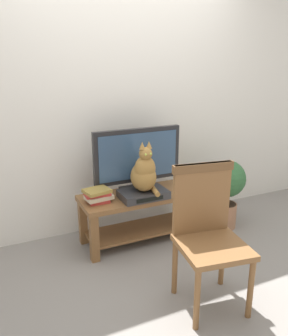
# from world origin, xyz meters

# --- Properties ---
(ground_plane) EXTENTS (12.00, 12.00, 0.00)m
(ground_plane) POSITION_xyz_m (0.00, 0.00, 0.00)
(ground_plane) COLOR gray
(back_wall) EXTENTS (7.00, 0.12, 2.80)m
(back_wall) POSITION_xyz_m (0.00, 0.97, 1.40)
(back_wall) COLOR silver
(back_wall) RESTS_ON ground
(tv_stand) EXTENTS (1.15, 0.45, 0.47)m
(tv_stand) POSITION_xyz_m (0.01, 0.50, 0.32)
(tv_stand) COLOR brown
(tv_stand) RESTS_ON ground
(tv) EXTENTS (0.84, 0.20, 0.60)m
(tv) POSITION_xyz_m (0.01, 0.58, 0.79)
(tv) COLOR black
(tv) RESTS_ON tv_stand
(media_box) EXTENTS (0.42, 0.27, 0.07)m
(media_box) POSITION_xyz_m (-0.01, 0.40, 0.51)
(media_box) COLOR #2D2D30
(media_box) RESTS_ON tv_stand
(cat) EXTENTS (0.22, 0.33, 0.46)m
(cat) POSITION_xyz_m (-0.01, 0.38, 0.71)
(cat) COLOR olive
(cat) RESTS_ON media_box
(wooden_chair) EXTENTS (0.51, 0.51, 0.99)m
(wooden_chair) POSITION_xyz_m (0.07, -0.47, 0.56)
(wooden_chair) COLOR brown
(wooden_chair) RESTS_ON ground
(book_stack) EXTENTS (0.26, 0.21, 0.12)m
(book_stack) POSITION_xyz_m (-0.41, 0.47, 0.54)
(book_stack) COLOR #B2332D
(book_stack) RESTS_ON tv_stand
(potted_plant) EXTENTS (0.37, 0.37, 0.71)m
(potted_plant) POSITION_xyz_m (0.90, 0.38, 0.43)
(potted_plant) COLOR #9E6B4C
(potted_plant) RESTS_ON ground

